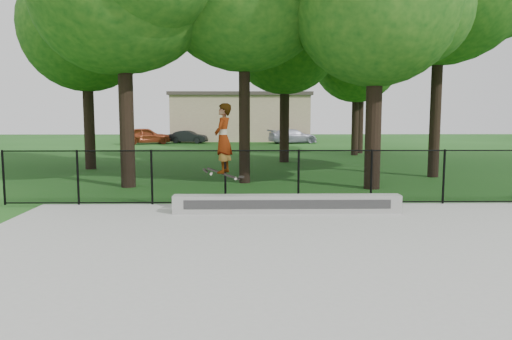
% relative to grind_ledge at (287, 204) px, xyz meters
% --- Properties ---
extents(ground, '(100.00, 100.00, 0.00)m').
position_rel_grind_ledge_xyz_m(ground, '(0.41, -4.70, -0.29)').
color(ground, '#184914').
rests_on(ground, ground).
extents(concrete_slab, '(14.00, 12.00, 0.06)m').
position_rel_grind_ledge_xyz_m(concrete_slab, '(0.41, -4.70, -0.26)').
color(concrete_slab, '#A7A6A1').
rests_on(concrete_slab, ground).
extents(grind_ledge, '(5.69, 0.40, 0.45)m').
position_rel_grind_ledge_xyz_m(grind_ledge, '(0.00, 0.00, 0.00)').
color(grind_ledge, '#9C9C97').
rests_on(grind_ledge, concrete_slab).
extents(car_a, '(4.22, 2.88, 1.34)m').
position_rel_grind_ledge_xyz_m(car_a, '(-9.17, 27.94, 0.39)').
color(car_a, '#8F371A').
rests_on(car_a, ground).
extents(car_b, '(2.99, 1.63, 1.03)m').
position_rel_grind_ledge_xyz_m(car_b, '(-5.87, 29.04, 0.23)').
color(car_b, black).
rests_on(car_b, ground).
extents(car_c, '(4.05, 2.68, 1.18)m').
position_rel_grind_ledge_xyz_m(car_c, '(2.76, 28.69, 0.30)').
color(car_c, '#A7A6BD').
rests_on(car_c, ground).
extents(skater_airborne, '(0.80, 0.70, 1.92)m').
position_rel_grind_ledge_xyz_m(skater_airborne, '(-1.58, -0.12, 1.62)').
color(skater_airborne, black).
rests_on(skater_airborne, ground).
extents(chainlink_fence, '(16.06, 0.06, 1.50)m').
position_rel_grind_ledge_xyz_m(chainlink_fence, '(0.41, 1.20, 0.53)').
color(chainlink_fence, black).
rests_on(chainlink_fence, concrete_slab).
extents(tree_row, '(20.92, 20.75, 11.50)m').
position_rel_grind_ledge_xyz_m(tree_row, '(1.43, 10.06, 6.73)').
color(tree_row, black).
rests_on(tree_row, ground).
extents(distant_building, '(12.40, 6.40, 4.30)m').
position_rel_grind_ledge_xyz_m(distant_building, '(-1.59, 33.30, 1.88)').
color(distant_building, '#C6AF8B').
rests_on(distant_building, ground).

